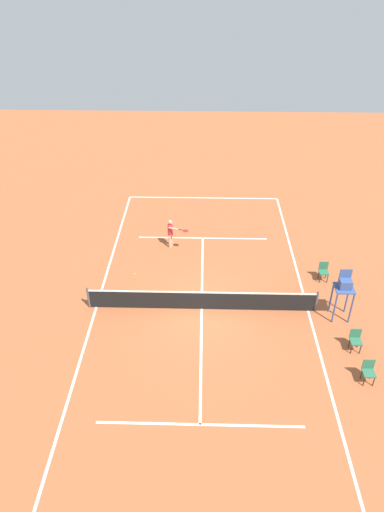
{
  "coord_description": "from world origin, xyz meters",
  "views": [
    {
      "loc": [
        0.01,
        16.15,
        13.61
      ],
      "look_at": [
        0.52,
        -3.07,
        0.8
      ],
      "focal_mm": 32.79,
      "sensor_mm": 36.0,
      "label": 1
    }
  ],
  "objects": [
    {
      "name": "tennis_net",
      "position": [
        0.0,
        0.0,
        0.5
      ],
      "size": [
        10.22,
        0.1,
        1.07
      ],
      "color": "#4C4C51",
      "rests_on": "ground"
    },
    {
      "name": "ground_plane",
      "position": [
        0.0,
        0.0,
        0.0
      ],
      "size": [
        60.0,
        60.0,
        0.0
      ],
      "primitive_type": "plane",
      "color": "#AD5933"
    },
    {
      "name": "court_lines",
      "position": [
        0.0,
        0.0,
        0.0
      ],
      "size": [
        9.62,
        22.26,
        0.01
      ],
      "color": "white",
      "rests_on": "ground"
    },
    {
      "name": "courtside_chair_near",
      "position": [
        -6.2,
        3.99,
        0.53
      ],
      "size": [
        0.44,
        0.46,
        0.95
      ],
      "color": "#262626",
      "rests_on": "ground"
    },
    {
      "name": "courtside_chair_far",
      "position": [
        -6.16,
        2.34,
        0.53
      ],
      "size": [
        0.44,
        0.46,
        0.95
      ],
      "color": "#262626",
      "rests_on": "ground"
    },
    {
      "name": "player_serving",
      "position": [
        1.68,
        -5.15,
        0.96
      ],
      "size": [
        1.17,
        0.89,
        1.63
      ],
      "rotation": [
        0.0,
        0.0,
        1.24
      ],
      "color": "#D8A884",
      "rests_on": "ground"
    },
    {
      "name": "tennis_ball",
      "position": [
        3.34,
        -2.55,
        0.03
      ],
      "size": [
        0.07,
        0.07,
        0.07
      ],
      "primitive_type": "sphere",
      "color": "#CCE033",
      "rests_on": "ground"
    },
    {
      "name": "courtside_chair_mid",
      "position": [
        -5.86,
        -2.38,
        0.53
      ],
      "size": [
        0.44,
        0.46,
        0.95
      ],
      "color": "#262626",
      "rests_on": "ground"
    },
    {
      "name": "umpire_chair",
      "position": [
        -6.0,
        0.36,
        1.61
      ],
      "size": [
        0.8,
        0.8,
        2.41
      ],
      "color": "#38518C",
      "rests_on": "ground"
    }
  ]
}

